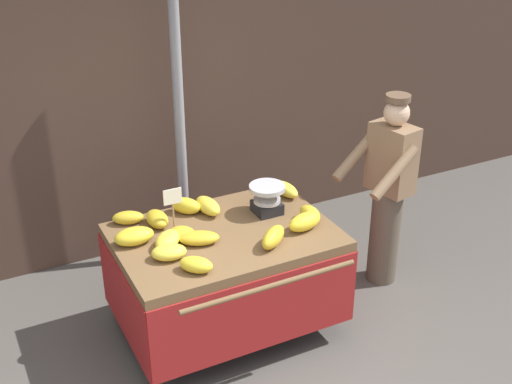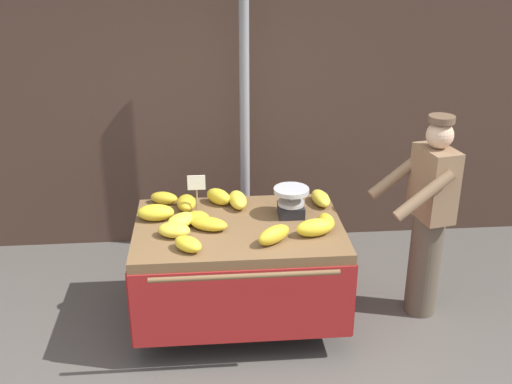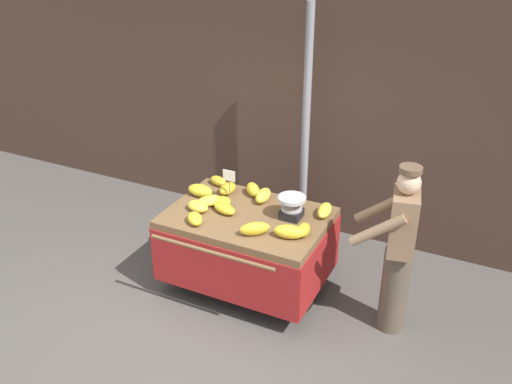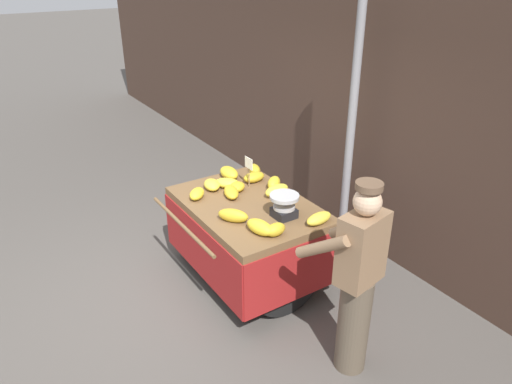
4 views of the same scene
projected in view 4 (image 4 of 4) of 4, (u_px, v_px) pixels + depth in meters
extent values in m
plane|color=#514C47|center=(159.00, 300.00, 4.88)|extent=(60.00, 60.00, 0.00)
cube|color=#473328|center=(366.00, 84.00, 5.35)|extent=(16.00, 0.24, 3.71)
cylinder|color=gray|center=(350.00, 137.00, 5.11)|extent=(0.09, 0.09, 2.81)
cube|color=brown|center=(248.00, 207.00, 4.87)|extent=(1.60, 1.11, 0.08)
cylinder|color=black|center=(216.00, 217.00, 5.61)|extent=(0.05, 0.80, 0.80)
cylinder|color=#B7B7BC|center=(214.00, 216.00, 5.63)|extent=(0.01, 0.14, 0.14)
cylinder|color=black|center=(289.00, 280.00, 4.53)|extent=(0.05, 0.80, 0.80)
cylinder|color=#B7B7BC|center=(291.00, 281.00, 4.50)|extent=(0.01, 0.14, 0.14)
cylinder|color=#4C4742|center=(285.00, 232.00, 5.30)|extent=(0.05, 0.05, 0.81)
cube|color=maroon|center=(201.00, 251.00, 4.75)|extent=(1.60, 0.02, 0.60)
cube|color=maroon|center=(291.00, 221.00, 5.29)|extent=(1.60, 0.02, 0.60)
cube|color=maroon|center=(212.00, 205.00, 5.62)|extent=(0.02, 1.11, 0.60)
cube|color=maroon|center=(295.00, 274.00, 4.41)|extent=(0.02, 1.11, 0.60)
cylinder|color=brown|center=(182.00, 225.00, 4.50)|extent=(1.28, 0.04, 0.04)
cube|color=black|center=(284.00, 213.00, 4.58)|extent=(0.20, 0.20, 0.09)
cylinder|color=#B7B7BC|center=(284.00, 203.00, 4.53)|extent=(0.02, 0.02, 0.11)
cylinder|color=#B7B7BC|center=(284.00, 197.00, 4.50)|extent=(0.28, 0.28, 0.04)
cylinder|color=#B7B7BC|center=(284.00, 207.00, 4.55)|extent=(0.21, 0.21, 0.03)
cylinder|color=#997A51|center=(249.00, 178.00, 5.14)|extent=(0.01, 0.01, 0.22)
cube|color=white|center=(249.00, 163.00, 5.06)|extent=(0.14, 0.01, 0.12)
ellipsoid|color=yellow|center=(319.00, 218.00, 4.46)|extent=(0.17, 0.31, 0.10)
ellipsoid|color=gold|center=(254.00, 177.00, 5.29)|extent=(0.16, 0.25, 0.11)
ellipsoid|color=yellow|center=(212.00, 185.00, 5.12)|extent=(0.28, 0.22, 0.10)
ellipsoid|color=gold|center=(276.00, 230.00, 4.27)|extent=(0.14, 0.21, 0.12)
ellipsoid|color=gold|center=(231.00, 192.00, 4.97)|extent=(0.33, 0.24, 0.10)
ellipsoid|color=yellow|center=(260.00, 227.00, 4.30)|extent=(0.32, 0.21, 0.13)
ellipsoid|color=yellow|center=(277.00, 190.00, 4.98)|extent=(0.17, 0.31, 0.12)
ellipsoid|color=yellow|center=(229.00, 173.00, 5.38)|extent=(0.30, 0.18, 0.12)
ellipsoid|color=yellow|center=(227.00, 183.00, 5.16)|extent=(0.30, 0.30, 0.10)
ellipsoid|color=gold|center=(254.00, 169.00, 5.50)|extent=(0.26, 0.20, 0.10)
ellipsoid|color=gold|center=(233.00, 215.00, 4.49)|extent=(0.31, 0.28, 0.13)
ellipsoid|color=yellow|center=(274.00, 183.00, 5.13)|extent=(0.26, 0.27, 0.13)
ellipsoid|color=yellow|center=(197.00, 194.00, 4.93)|extent=(0.26, 0.26, 0.10)
ellipsoid|color=gold|center=(237.00, 187.00, 5.09)|extent=(0.25, 0.26, 0.09)
cylinder|color=brown|center=(353.00, 324.00, 3.92)|extent=(0.26, 0.26, 0.88)
cube|color=#8C6B4C|center=(362.00, 249.00, 3.60)|extent=(0.30, 0.42, 0.58)
sphere|color=#DBB28E|center=(368.00, 202.00, 3.42)|extent=(0.21, 0.21, 0.21)
cylinder|color=brown|center=(369.00, 186.00, 3.37)|extent=(0.20, 0.20, 0.05)
cylinder|color=#8C6B4C|center=(322.00, 247.00, 3.60)|extent=(0.49, 0.18, 0.37)
cylinder|color=#8C6B4C|center=(355.00, 227.00, 3.86)|extent=(0.49, 0.18, 0.37)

